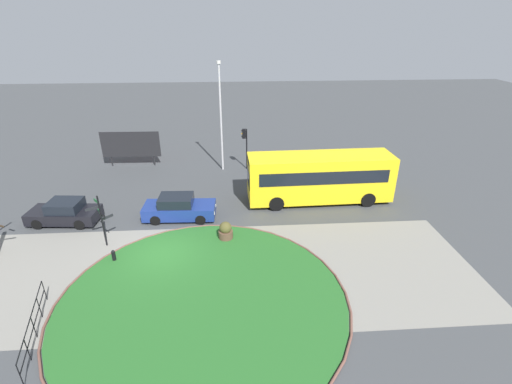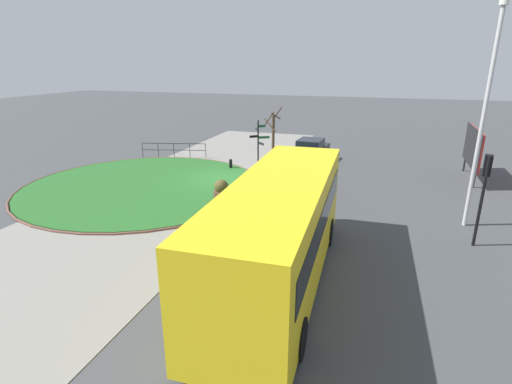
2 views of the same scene
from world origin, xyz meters
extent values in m
plane|color=#3D3F42|center=(0.00, 0.00, 0.00)|extent=(120.00, 120.00, 0.00)
cube|color=gray|center=(0.00, -1.69, 0.01)|extent=(32.00, 8.63, 0.02)
cylinder|color=#235B23|center=(2.40, -3.73, 0.05)|extent=(12.89, 12.89, 0.10)
torus|color=brown|center=(2.40, -3.73, 0.06)|extent=(13.20, 13.20, 0.11)
cylinder|color=black|center=(-3.27, 1.13, 1.50)|extent=(0.09, 0.09, 3.01)
sphere|color=black|center=(-3.27, 1.13, 3.06)|extent=(0.10, 0.10, 0.10)
cube|color=#195128|center=(-3.46, 1.34, 2.70)|extent=(0.34, 0.37, 0.15)
cube|color=black|center=(-3.59, 0.94, 2.44)|extent=(0.59, 0.36, 0.15)
cube|color=black|center=(-3.07, 0.89, 2.08)|extent=(0.37, 0.43, 0.15)
cube|color=#195128|center=(-3.46, 1.48, 1.99)|extent=(0.37, 0.63, 0.15)
cube|color=black|center=(-3.03, 1.40, 1.67)|extent=(0.45, 0.49, 0.15)
cylinder|color=black|center=(-2.41, -0.44, 0.28)|extent=(0.20, 0.20, 0.56)
sphere|color=black|center=(-2.41, -0.44, 0.59)|extent=(0.19, 0.19, 0.19)
cube|color=black|center=(-4.08, -5.41, 1.06)|extent=(1.17, 4.42, 0.03)
cube|color=black|center=(-4.08, -5.41, 0.58)|extent=(1.17, 4.42, 0.03)
cylinder|color=black|center=(-4.65, -3.20, 0.53)|extent=(0.04, 0.04, 1.06)
cylinder|color=black|center=(-4.37, -4.30, 0.53)|extent=(0.04, 0.04, 1.06)
cylinder|color=black|center=(-4.08, -5.41, 0.53)|extent=(0.04, 0.04, 1.06)
cylinder|color=black|center=(-3.79, -6.51, 0.53)|extent=(0.04, 0.04, 1.06)
cylinder|color=black|center=(-3.51, -7.62, 0.53)|extent=(0.04, 0.04, 1.06)
cube|color=yellow|center=(9.79, 5.89, 1.79)|extent=(9.77, 2.79, 3.04)
cube|color=black|center=(9.82, 4.61, 2.22)|extent=(8.54, 0.24, 0.88)
cube|color=black|center=(9.76, 7.18, 2.22)|extent=(8.54, 0.24, 0.88)
cube|color=black|center=(4.93, 5.77, 1.94)|extent=(0.07, 2.09, 1.10)
cube|color=black|center=(4.93, 5.77, 3.09)|extent=(0.06, 1.40, 0.28)
cylinder|color=black|center=(6.72, 4.64, 0.50)|extent=(1.01, 0.33, 1.00)
cylinder|color=black|center=(6.66, 6.99, 0.50)|extent=(1.01, 0.33, 1.00)
cylinder|color=black|center=(12.93, 4.80, 0.50)|extent=(1.01, 0.33, 1.00)
cylinder|color=black|center=(12.87, 7.14, 0.50)|extent=(1.01, 0.33, 1.00)
cube|color=black|center=(-6.60, 3.97, 0.52)|extent=(4.31, 2.16, 0.69)
cube|color=black|center=(-6.43, 3.95, 1.17)|extent=(2.03, 1.75, 0.60)
cube|color=#EAEACC|center=(-8.73, 3.60, 0.55)|extent=(0.04, 0.20, 0.12)
cube|color=#EAEACC|center=(-8.64, 4.68, 0.55)|extent=(0.04, 0.20, 0.12)
cylinder|color=black|center=(-7.95, 3.25, 0.32)|extent=(0.66, 0.27, 0.64)
cylinder|color=black|center=(-7.82, 4.90, 0.32)|extent=(0.66, 0.27, 0.64)
cylinder|color=black|center=(-5.38, 3.03, 0.32)|extent=(0.66, 0.27, 0.64)
cylinder|color=black|center=(-5.24, 4.68, 0.32)|extent=(0.66, 0.27, 0.64)
cube|color=navy|center=(0.49, 4.01, 0.57)|extent=(4.53, 1.96, 0.78)
cube|color=black|center=(0.31, 4.02, 1.25)|extent=(2.14, 1.65, 0.59)
cube|color=#EAEACC|center=(2.74, 4.45, 0.60)|extent=(0.03, 0.20, 0.12)
cube|color=#EAEACC|center=(2.70, 3.39, 0.60)|extent=(0.03, 0.20, 0.12)
cylinder|color=black|center=(1.90, 4.76, 0.32)|extent=(0.65, 0.25, 0.64)
cylinder|color=black|center=(1.83, 3.15, 0.32)|extent=(0.65, 0.25, 0.64)
cylinder|color=black|center=(-0.86, 4.88, 0.32)|extent=(0.65, 0.25, 0.64)
cylinder|color=black|center=(-0.93, 3.26, 0.32)|extent=(0.65, 0.25, 0.64)
cylinder|color=black|center=(5.11, 12.23, 1.72)|extent=(0.11, 0.11, 3.45)
cube|color=black|center=(4.90, 12.26, 3.06)|extent=(0.29, 0.29, 0.78)
sphere|color=black|center=(4.76, 12.28, 3.30)|extent=(0.16, 0.16, 0.16)
sphere|color=#F2A519|center=(4.76, 12.28, 3.06)|extent=(0.16, 0.16, 0.16)
sphere|color=black|center=(4.76, 12.28, 2.81)|extent=(0.16, 0.16, 0.16)
cylinder|color=#B7B7BC|center=(3.08, 12.25, 4.24)|extent=(0.16, 0.16, 8.47)
cylinder|color=silver|center=(3.08, 12.25, 8.59)|extent=(0.32, 0.32, 0.22)
cylinder|color=black|center=(-6.47, 13.72, 0.96)|extent=(0.12, 0.12, 1.92)
cylinder|color=black|center=(-2.85, 13.63, 0.96)|extent=(0.12, 0.12, 1.92)
cube|color=red|center=(-4.66, 13.68, 1.92)|extent=(4.84, 0.25, 2.10)
cube|color=black|center=(-4.66, 13.61, 1.92)|extent=(4.94, 0.16, 2.20)
cylinder|color=brown|center=(3.40, 1.32, 0.27)|extent=(0.82, 0.82, 0.54)
sphere|color=#4C4723|center=(3.40, 1.32, 0.77)|extent=(0.70, 0.70, 0.70)
cylinder|color=#423323|center=(-8.92, 0.60, 1.33)|extent=(0.22, 0.22, 2.65)
cylinder|color=#423323|center=(-8.64, 0.84, 2.67)|extent=(0.61, 0.67, 0.53)
cylinder|color=#423323|center=(-9.26, 0.90, 2.91)|extent=(0.72, 0.79, 0.87)
cylinder|color=#423323|center=(-8.46, 0.46, 1.98)|extent=(0.38, 1.02, 0.96)
cylinder|color=#423323|center=(-9.21, 0.14, 2.32)|extent=(1.01, 0.70, 1.11)
camera|label=1|loc=(3.91, -16.70, 11.51)|focal=25.71mm
camera|label=2|loc=(20.37, 8.50, 6.58)|focal=27.61mm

